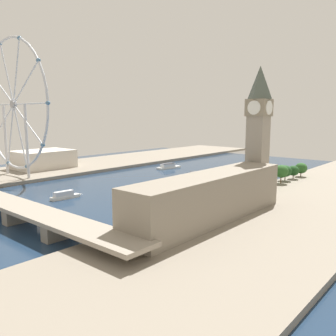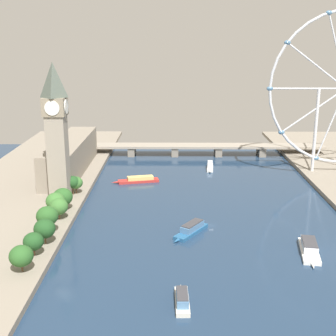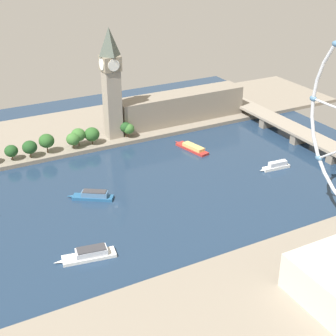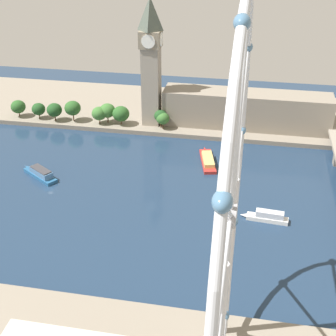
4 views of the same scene
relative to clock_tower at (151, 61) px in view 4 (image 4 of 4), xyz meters
The scene contains 9 objects.
ground_plane 110.04m from the clock_tower, 21.73° to the right, with size 415.02×415.02×0.00m, color #1E334C.
riverbank_left 65.71m from the clock_tower, 129.16° to the right, with size 90.00×520.00×3.00m, color gray.
clock_tower is the anchor object (origin of this frame).
parliament_block 71.76m from the clock_tower, 96.11° to the left, with size 22.00×111.88×24.01m, color gray.
tree_row_embankment 56.63m from the clock_tower, 81.33° to the right, with size 14.54×114.92×14.54m.
ferris_wheel 208.73m from the clock_tower, 18.22° to the left, with size 115.57×3.20×119.01m.
tour_boat_0 78.29m from the clock_tower, 43.79° to the left, with size 34.45×13.45×4.31m.
tour_boat_2 136.33m from the clock_tower, 38.31° to the left, with size 6.30×23.83×5.44m.
tour_boat_3 103.80m from the clock_tower, 30.33° to the right, with size 19.84×26.82×5.65m.
Camera 4 is at (210.36, 105.10, 136.58)m, focal length 51.67 mm.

